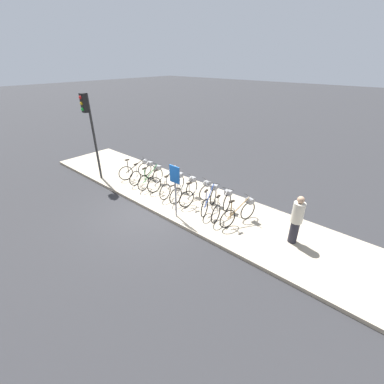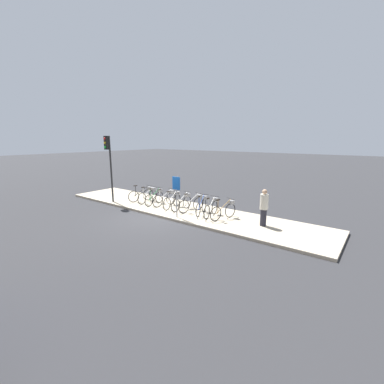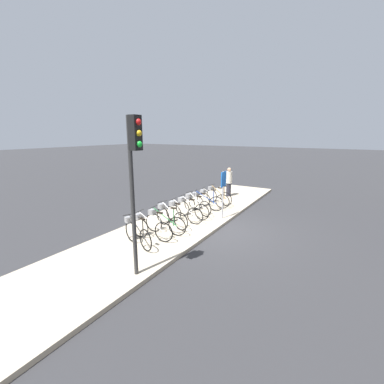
# 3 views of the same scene
# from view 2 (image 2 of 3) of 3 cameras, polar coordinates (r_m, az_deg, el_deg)

# --- Properties ---
(ground_plane) EXTENTS (120.00, 120.00, 0.00)m
(ground_plane) POSITION_cam_2_polar(r_m,az_deg,el_deg) (12.63, -7.52, -5.62)
(ground_plane) COLOR #2D2D30
(sidewalk) EXTENTS (15.37, 3.08, 0.12)m
(sidewalk) POSITION_cam_2_polar(r_m,az_deg,el_deg) (13.70, -2.99, -3.89)
(sidewalk) COLOR #B7A88E
(sidewalk) RESTS_ON ground_plane
(parked_bicycle_0) EXTENTS (0.64, 1.53, 0.98)m
(parked_bicycle_0) POSITION_cam_2_polar(r_m,az_deg,el_deg) (15.46, -10.93, -0.38)
(parked_bicycle_0) COLOR black
(parked_bicycle_0) RESTS_ON sidewalk
(parked_bicycle_1) EXTENTS (0.46, 1.59, 0.98)m
(parked_bicycle_1) POSITION_cam_2_polar(r_m,az_deg,el_deg) (15.03, -9.66, -0.69)
(parked_bicycle_1) COLOR black
(parked_bicycle_1) RESTS_ON sidewalk
(parked_bicycle_2) EXTENTS (0.46, 1.59, 0.98)m
(parked_bicycle_2) POSITION_cam_2_polar(r_m,az_deg,el_deg) (14.53, -8.16, -1.07)
(parked_bicycle_2) COLOR black
(parked_bicycle_2) RESTS_ON sidewalk
(parked_bicycle_3) EXTENTS (0.46, 1.58, 0.98)m
(parked_bicycle_3) POSITION_cam_2_polar(r_m,az_deg,el_deg) (14.21, -5.83, -1.30)
(parked_bicycle_3) COLOR black
(parked_bicycle_3) RESTS_ON sidewalk
(parked_bicycle_4) EXTENTS (0.46, 1.59, 0.98)m
(parked_bicycle_4) POSITION_cam_2_polar(r_m,az_deg,el_deg) (13.70, -4.23, -1.76)
(parked_bicycle_4) COLOR black
(parked_bicycle_4) RESTS_ON sidewalk
(parked_bicycle_5) EXTENTS (0.46, 1.60, 0.98)m
(parked_bicycle_5) POSITION_cam_2_polar(r_m,az_deg,el_deg) (13.32, -2.11, -2.14)
(parked_bicycle_5) COLOR black
(parked_bicycle_5) RESTS_ON sidewalk
(parked_bicycle_6) EXTENTS (0.56, 1.55, 0.98)m
(parked_bicycle_6) POSITION_cam_2_polar(r_m,az_deg,el_deg) (13.02, 0.16, -2.46)
(parked_bicycle_6) COLOR black
(parked_bicycle_6) RESTS_ON sidewalk
(parked_bicycle_7) EXTENTS (0.62, 1.53, 0.98)m
(parked_bicycle_7) POSITION_cam_2_polar(r_m,az_deg,el_deg) (12.61, 2.18, -2.94)
(parked_bicycle_7) COLOR black
(parked_bicycle_7) RESTS_ON sidewalk
(parked_bicycle_8) EXTENTS (0.46, 1.58, 0.98)m
(parked_bicycle_8) POSITION_cam_2_polar(r_m,az_deg,el_deg) (12.25, 4.39, -3.41)
(parked_bicycle_8) COLOR black
(parked_bicycle_8) RESTS_ON sidewalk
(parked_bicycle_9) EXTENTS (0.57, 1.55, 0.98)m
(parked_bicycle_9) POSITION_cam_2_polar(r_m,az_deg,el_deg) (11.91, 7.27, -3.92)
(parked_bicycle_9) COLOR black
(parked_bicycle_9) RESTS_ON sidewalk
(pedestrian) EXTENTS (0.34, 0.34, 1.58)m
(pedestrian) POSITION_cam_2_polar(r_m,az_deg,el_deg) (11.20, 15.68, -3.21)
(pedestrian) COLOR #23232D
(pedestrian) RESTS_ON sidewalk
(traffic_light) EXTENTS (0.24, 0.40, 3.79)m
(traffic_light) POSITION_cam_2_polar(r_m,az_deg,el_deg) (15.36, -18.05, 7.76)
(traffic_light) COLOR #2D2D2D
(traffic_light) RESTS_ON sidewalk
(sign_post) EXTENTS (0.44, 0.07, 1.93)m
(sign_post) POSITION_cam_2_polar(r_m,az_deg,el_deg) (11.86, -3.48, 0.49)
(sign_post) COLOR #99999E
(sign_post) RESTS_ON sidewalk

